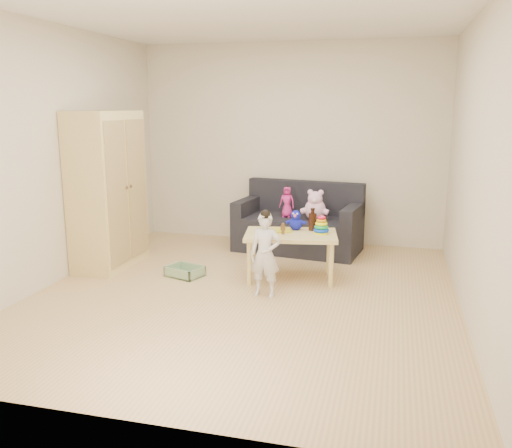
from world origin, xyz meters
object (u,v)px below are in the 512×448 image
(sofa, at_px, (298,234))
(toddler, at_px, (265,256))
(play_table, at_px, (291,256))
(wardrobe, at_px, (108,190))

(sofa, xyz_separation_m, toddler, (-0.01, -1.72, 0.18))
(play_table, bearing_deg, sofa, 96.34)
(sofa, bearing_deg, play_table, -75.81)
(wardrobe, relative_size, toddler, 2.18)
(wardrobe, distance_m, play_table, 2.18)
(toddler, bearing_deg, sofa, 93.81)
(wardrobe, xyz_separation_m, sofa, (1.96, 1.16, -0.65))
(wardrobe, height_order, toddler, wardrobe)
(sofa, distance_m, toddler, 1.73)
(play_table, relative_size, toddler, 1.18)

